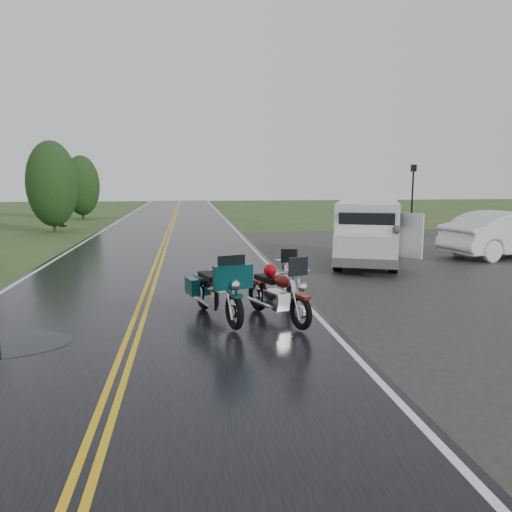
{
  "coord_description": "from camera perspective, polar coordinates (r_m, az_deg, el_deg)",
  "views": [
    {
      "loc": [
        1.08,
        -10.61,
        2.96
      ],
      "look_at": [
        2.8,
        2.0,
        1.0
      ],
      "focal_mm": 35.0,
      "sensor_mm": 36.0,
      "label": 1
    }
  ],
  "objects": [
    {
      "name": "ground",
      "position": [
        11.07,
        -13.17,
        -6.99
      ],
      "size": [
        120.0,
        120.0,
        0.0
      ],
      "primitive_type": "plane",
      "color": "#2D471E",
      "rests_on": "ground"
    },
    {
      "name": "road",
      "position": [
        20.85,
        -10.66,
        0.49
      ],
      "size": [
        8.0,
        100.0,
        0.04
      ],
      "primitive_type": "cube",
      "color": "black",
      "rests_on": "ground"
    },
    {
      "name": "parking_pad",
      "position": [
        18.73,
        24.34,
        -1.08
      ],
      "size": [
        14.0,
        24.0,
        0.03
      ],
      "primitive_type": "cube",
      "color": "black",
      "rests_on": "ground"
    },
    {
      "name": "motorcycle_red",
      "position": [
        9.68,
        5.15,
        -4.8
      ],
      "size": [
        1.64,
        2.51,
        1.4
      ],
      "primitive_type": null,
      "rotation": [
        0.0,
        0.0,
        0.36
      ],
      "color": "#540F09",
      "rests_on": "ground"
    },
    {
      "name": "motorcycle_teal",
      "position": [
        9.64,
        -2.49,
        -4.63
      ],
      "size": [
        1.6,
        2.63,
        1.46
      ],
      "primitive_type": null,
      "rotation": [
        0.0,
        0.0,
        0.31
      ],
      "color": "#042F33",
      "rests_on": "ground"
    },
    {
      "name": "motorcycle_silver",
      "position": [
        11.75,
        3.79,
        -2.68
      ],
      "size": [
        1.14,
        2.25,
        1.27
      ],
      "primitive_type": null,
      "rotation": [
        0.0,
        0.0,
        -0.18
      ],
      "color": "#9DA0A5",
      "rests_on": "ground"
    },
    {
      "name": "van_white",
      "position": [
        16.21,
        9.41,
        2.11
      ],
      "size": [
        4.06,
        6.08,
        2.24
      ],
      "primitive_type": null,
      "rotation": [
        0.0,
        0.0,
        -0.37
      ],
      "color": "silver",
      "rests_on": "ground"
    },
    {
      "name": "person_at_van",
      "position": [
        16.25,
        15.5,
        0.65
      ],
      "size": [
        0.66,
        0.63,
        1.52
      ],
      "primitive_type": "imported",
      "rotation": [
        0.0,
        0.0,
        3.83
      ],
      "color": "#49494E",
      "rests_on": "ground"
    },
    {
      "name": "sedan_white",
      "position": [
        21.26,
        26.89,
        2.16
      ],
      "size": [
        5.56,
        2.96,
        1.74
      ],
      "primitive_type": "imported",
      "rotation": [
        0.0,
        0.0,
        1.79
      ],
      "color": "white",
      "rests_on": "ground"
    },
    {
      "name": "lamp_post_far_left",
      "position": [
        33.72,
        -21.4,
        6.85
      ],
      "size": [
        0.38,
        0.38,
        4.39
      ],
      "primitive_type": null,
      "color": "black",
      "rests_on": "ground"
    },
    {
      "name": "lamp_post_far_right",
      "position": [
        26.98,
        17.41,
        6.05
      ],
      "size": [
        0.32,
        0.32,
        3.75
      ],
      "primitive_type": null,
      "color": "black",
      "rests_on": "ground"
    },
    {
      "name": "tree_left_mid",
      "position": [
        30.52,
        -22.22,
        6.66
      ],
      "size": [
        2.8,
        2.8,
        4.38
      ],
      "primitive_type": null,
      "color": "#1E3D19",
      "rests_on": "ground"
    },
    {
      "name": "tree_left_far",
      "position": [
        39.81,
        -19.27,
        6.92
      ],
      "size": [
        2.63,
        2.63,
        4.05
      ],
      "primitive_type": null,
      "color": "#1E3D19",
      "rests_on": "ground"
    }
  ]
}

